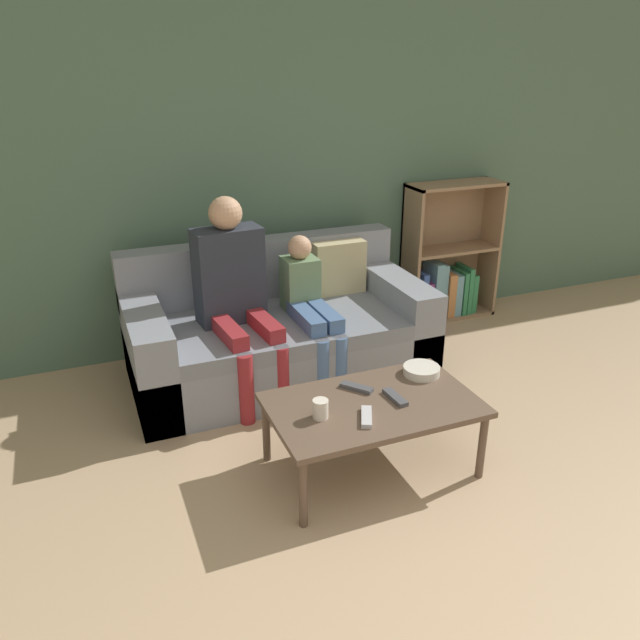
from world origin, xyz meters
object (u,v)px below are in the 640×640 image
(coffee_table, at_px, (373,409))
(tv_remote_2, at_px, (357,387))
(bookshelf, at_px, (444,268))
(person_adult, at_px, (234,285))
(cup_near, at_px, (320,409))
(tv_remote_1, at_px, (367,417))
(couch, at_px, (279,334))
(person_child, at_px, (310,305))
(snack_bowl, at_px, (421,370))
(tv_remote_0, at_px, (395,397))

(coffee_table, xyz_separation_m, tv_remote_2, (-0.02, 0.15, 0.05))
(bookshelf, bearing_deg, person_adult, -163.84)
(cup_near, height_order, tv_remote_1, cup_near)
(couch, bearing_deg, bookshelf, 16.41)
(couch, distance_m, tv_remote_1, 1.29)
(coffee_table, height_order, person_child, person_child)
(person_adult, height_order, cup_near, person_adult)
(person_adult, bearing_deg, cup_near, -90.24)
(coffee_table, relative_size, cup_near, 10.97)
(person_child, height_order, tv_remote_2, person_child)
(coffee_table, bearing_deg, tv_remote_1, -128.12)
(tv_remote_2, bearing_deg, cup_near, 174.10)
(bookshelf, relative_size, tv_remote_2, 6.53)
(person_adult, xyz_separation_m, snack_bowl, (0.76, -0.92, -0.28))
(cup_near, bearing_deg, tv_remote_1, -25.31)
(person_child, height_order, tv_remote_1, person_child)
(cup_near, relative_size, tv_remote_1, 0.53)
(tv_remote_0, bearing_deg, tv_remote_1, -156.19)
(coffee_table, xyz_separation_m, tv_remote_0, (0.11, -0.01, 0.05))
(snack_bowl, bearing_deg, tv_remote_2, -177.23)
(tv_remote_0, relative_size, tv_remote_2, 1.06)
(bookshelf, bearing_deg, coffee_table, -131.61)
(bookshelf, xyz_separation_m, snack_bowl, (-1.06, -1.45, 0.02))
(tv_remote_0, bearing_deg, person_child, 89.47)
(coffee_table, xyz_separation_m, person_child, (0.06, 1.00, 0.16))
(person_adult, xyz_separation_m, tv_remote_1, (0.30, -1.20, -0.29))
(bookshelf, height_order, coffee_table, bookshelf)
(bookshelf, bearing_deg, tv_remote_1, -131.37)
(couch, height_order, bookshelf, bookshelf)
(coffee_table, bearing_deg, cup_near, -174.02)
(couch, height_order, tv_remote_0, couch)
(bookshelf, height_order, person_adult, person_adult)
(coffee_table, bearing_deg, person_child, 86.67)
(coffee_table, relative_size, person_adult, 0.85)
(person_adult, height_order, person_child, person_adult)
(couch, relative_size, person_child, 2.04)
(tv_remote_1, bearing_deg, couch, 115.59)
(couch, bearing_deg, person_adult, -165.16)
(bookshelf, distance_m, tv_remote_2, 2.06)
(couch, distance_m, tv_remote_2, 1.02)
(bookshelf, relative_size, coffee_table, 1.05)
(tv_remote_0, relative_size, tv_remote_1, 0.99)
(bookshelf, distance_m, person_child, 1.50)
(bookshelf, bearing_deg, person_child, -156.19)
(person_child, bearing_deg, tv_remote_0, -87.45)
(bookshelf, distance_m, snack_bowl, 1.79)
(tv_remote_1, bearing_deg, person_adult, 129.38)
(snack_bowl, bearing_deg, bookshelf, 53.65)
(bookshelf, height_order, snack_bowl, bookshelf)
(person_adult, xyz_separation_m, tv_remote_0, (0.51, -1.10, -0.29))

